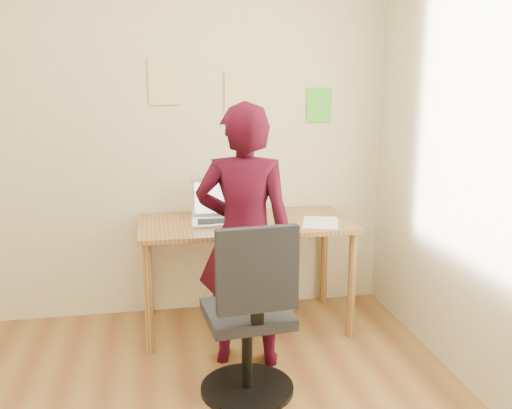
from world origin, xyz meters
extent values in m
cube|color=beige|center=(0.00, 1.77, 1.35)|extent=(3.50, 0.04, 2.70)
cube|color=#A17037|center=(0.68, 1.38, 0.72)|extent=(1.40, 0.70, 0.03)
cylinder|color=#A17037|center=(0.03, 1.08, 0.35)|extent=(0.05, 0.05, 0.71)
cylinder|color=#A17037|center=(1.33, 1.08, 0.35)|extent=(0.05, 0.05, 0.71)
cylinder|color=#A17037|center=(0.03, 1.68, 0.35)|extent=(0.05, 0.05, 0.71)
cylinder|color=#A17037|center=(1.33, 1.68, 0.35)|extent=(0.05, 0.05, 0.71)
cube|color=#B7B7BF|center=(0.51, 1.36, 0.75)|extent=(0.38, 0.27, 0.02)
cube|color=black|center=(0.51, 1.36, 0.76)|extent=(0.31, 0.15, 0.00)
cube|color=#B7B7BF|center=(0.52, 1.52, 0.88)|extent=(0.37, 0.09, 0.25)
cube|color=white|center=(0.52, 1.52, 0.88)|extent=(0.32, 0.07, 0.20)
cube|color=white|center=(1.16, 1.26, 0.74)|extent=(0.32, 0.38, 0.00)
cube|color=black|center=(0.82, 1.21, 0.74)|extent=(0.11, 0.14, 0.01)
cube|color=#3F4C59|center=(0.82, 1.21, 0.75)|extent=(0.09, 0.11, 0.00)
cube|color=#E2D287|center=(0.18, 1.74, 1.64)|extent=(0.21, 0.00, 0.30)
cube|color=#E2D287|center=(0.70, 1.74, 1.57)|extent=(0.21, 0.00, 0.30)
cube|color=#50D32F|center=(1.28, 1.74, 1.48)|extent=(0.18, 0.00, 0.24)
cube|color=black|center=(0.55, 0.54, 0.45)|extent=(0.47, 0.47, 0.06)
cube|color=black|center=(0.57, 0.33, 0.76)|extent=(0.41, 0.09, 0.43)
cube|color=black|center=(0.57, 0.34, 0.54)|extent=(0.06, 0.04, 0.12)
cylinder|color=black|center=(0.55, 0.54, 0.22)|extent=(0.06, 0.06, 0.43)
cylinder|color=black|center=(0.55, 0.54, 0.01)|extent=(0.51, 0.51, 0.03)
imported|color=#360715|center=(0.59, 0.89, 0.78)|extent=(0.64, 0.49, 1.55)
camera|label=1|loc=(0.09, -2.24, 1.68)|focal=40.00mm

